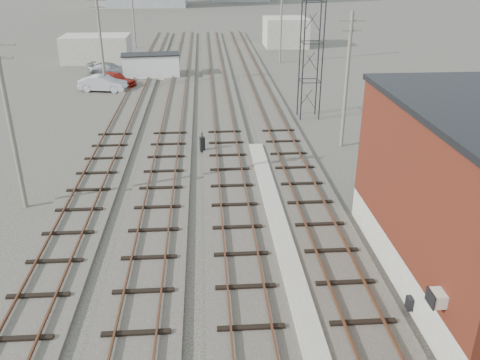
{
  "coord_description": "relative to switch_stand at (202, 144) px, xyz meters",
  "views": [
    {
      "loc": [
        -2.89,
        -4.7,
        12.22
      ],
      "look_at": [
        -1.3,
        17.75,
        2.2
      ],
      "focal_mm": 38.0,
      "sensor_mm": 36.0,
      "label": 1
    }
  ],
  "objects": [
    {
      "name": "utility_pole_left_b",
      "position": [
        -9.36,
        17.64,
        4.17
      ],
      "size": [
        1.8,
        0.24,
        9.0
      ],
      "color": "#595147",
      "rests_on": "ground"
    },
    {
      "name": "switch_stand",
      "position": [
        0.0,
        0.0,
        0.0
      ],
      "size": [
        0.38,
        0.38,
        1.33
      ],
      "rotation": [
        0.0,
        0.0,
        0.3
      ],
      "color": "black",
      "rests_on": "ground"
    },
    {
      "name": "shed_left",
      "position": [
        -12.86,
        32.64,
        0.97
      ],
      "size": [
        8.0,
        5.0,
        3.2
      ],
      "primitive_type": "cube",
      "color": "gray",
      "rests_on": "ground"
    },
    {
      "name": "track_mid_left",
      "position": [
        -2.36,
        11.64,
        -0.52
      ],
      "size": [
        3.2,
        90.0,
        0.39
      ],
      "color": "#332D28",
      "rests_on": "ground"
    },
    {
      "name": "utility_pole_right_b",
      "position": [
        9.64,
        30.64,
        4.17
      ],
      "size": [
        1.8,
        0.24,
        9.0
      ],
      "color": "#595147",
      "rests_on": "ground"
    },
    {
      "name": "site_trailer",
      "position": [
        -5.42,
        23.16,
        0.67
      ],
      "size": [
        6.37,
        3.32,
        2.57
      ],
      "rotation": [
        0.0,
        0.0,
        0.11
      ],
      "color": "silver",
      "rests_on": "ground"
    },
    {
      "name": "car_silver",
      "position": [
        -9.53,
        17.58,
        0.14
      ],
      "size": [
        4.91,
        2.58,
        1.54
      ],
      "primitive_type": "imported",
      "rotation": [
        0.0,
        0.0,
        1.36
      ],
      "color": "#A4A6AB",
      "rests_on": "ground"
    },
    {
      "name": "track_mid_right",
      "position": [
        1.64,
        11.64,
        -0.52
      ],
      "size": [
        3.2,
        90.0,
        0.39
      ],
      "color": "#332D28",
      "rests_on": "ground"
    },
    {
      "name": "ground",
      "position": [
        3.14,
        32.64,
        -0.63
      ],
      "size": [
        320.0,
        320.0,
        0.0
      ],
      "primitive_type": "plane",
      "color": "#282621",
      "rests_on": "ground"
    },
    {
      "name": "brick_building",
      "position": [
        10.64,
        -15.36,
        3.0
      ],
      "size": [
        6.54,
        12.2,
        7.22
      ],
      "color": "gray",
      "rests_on": "ground"
    },
    {
      "name": "utility_pole_left_a",
      "position": [
        -9.36,
        -7.36,
        4.17
      ],
      "size": [
        1.8,
        0.24,
        9.0
      ],
      "color": "#595147",
      "rests_on": "ground"
    },
    {
      "name": "track_left",
      "position": [
        -6.36,
        11.64,
        -0.52
      ],
      "size": [
        3.2,
        90.0,
        0.39
      ],
      "color": "#332D28",
      "rests_on": "ground"
    },
    {
      "name": "track_right",
      "position": [
        5.64,
        11.64,
        -0.52
      ],
      "size": [
        3.2,
        90.0,
        0.39
      ],
      "color": "#332D28",
      "rests_on": "ground"
    },
    {
      "name": "utility_pole_right_a",
      "position": [
        9.64,
        0.64,
        4.17
      ],
      "size": [
        1.8,
        0.24,
        9.0
      ],
      "color": "#595147",
      "rests_on": "ground"
    },
    {
      "name": "platform_curb",
      "position": [
        3.64,
        -13.36,
        -0.5
      ],
      "size": [
        0.9,
        28.0,
        0.26
      ],
      "primitive_type": "cube",
      "color": "gray",
      "rests_on": "ground"
    },
    {
      "name": "utility_pole_left_c",
      "position": [
        -9.36,
        42.64,
        4.17
      ],
      "size": [
        1.8,
        0.24,
        9.0
      ],
      "color": "#595147",
      "rests_on": "ground"
    },
    {
      "name": "shed_right",
      "position": [
        12.14,
        42.64,
        1.37
      ],
      "size": [
        6.0,
        6.0,
        4.0
      ],
      "primitive_type": "cube",
      "color": "gray",
      "rests_on": "ground"
    },
    {
      "name": "lattice_tower",
      "position": [
        8.64,
        7.64,
        6.87
      ],
      "size": [
        1.6,
        1.6,
        15.0
      ],
      "color": "black",
      "rests_on": "ground"
    },
    {
      "name": "car_grey",
      "position": [
        -10.14,
        24.73,
        0.05
      ],
      "size": [
        5.02,
        3.3,
        1.35
      ],
      "primitive_type": "imported",
      "rotation": [
        0.0,
        0.0,
        1.24
      ],
      "color": "slate",
      "rests_on": "ground"
    },
    {
      "name": "car_red",
      "position": [
        -8.75,
        19.1,
        0.16
      ],
      "size": [
        4.92,
        3.89,
        1.57
      ],
      "primitive_type": "imported",
      "rotation": [
        0.0,
        0.0,
        1.05
      ],
      "color": "maroon",
      "rests_on": "ground"
    }
  ]
}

